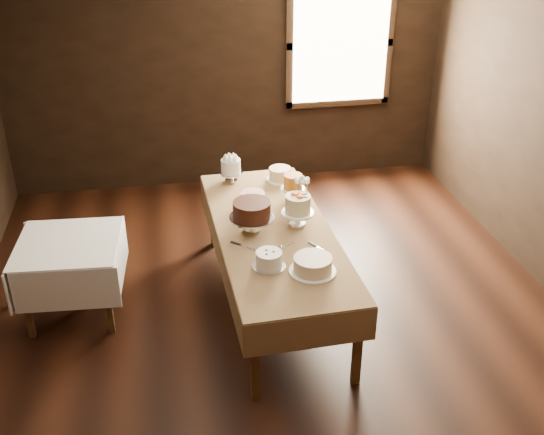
{
  "coord_description": "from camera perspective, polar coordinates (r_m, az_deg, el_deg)",
  "views": [
    {
      "loc": [
        -0.8,
        -4.14,
        3.34
      ],
      "look_at": [
        0.0,
        0.2,
        0.95
      ],
      "focal_mm": 42.46,
      "sensor_mm": 36.0,
      "label": 1
    }
  ],
  "objects": [
    {
      "name": "window",
      "position": [
        7.59,
        6.1,
        15.01
      ],
      "size": [
        1.1,
        0.05,
        1.3
      ],
      "primitive_type": "cube",
      "color": "#FFEABF",
      "rests_on": "wall_back"
    },
    {
      "name": "display_table",
      "position": [
        5.32,
        0.15,
        -1.59
      ],
      "size": [
        1.0,
        2.4,
        0.73
      ],
      "rotation": [
        0.0,
        0.0,
        0.03
      ],
      "color": "#412A15",
      "rests_on": "ground"
    },
    {
      "name": "wall_back",
      "position": [
        7.45,
        -4.04,
        13.24
      ],
      "size": [
        5.0,
        0.02,
        2.8
      ],
      "primitive_type": "cube",
      "color": "black",
      "rests_on": "ground"
    },
    {
      "name": "cake_meringue",
      "position": [
        6.09,
        -3.66,
        4.12
      ],
      "size": [
        0.23,
        0.23,
        0.24
      ],
      "color": "silver",
      "rests_on": "display_table"
    },
    {
      "name": "cake_server_b",
      "position": [
        5.02,
        4.52,
        -2.91
      ],
      "size": [
        0.14,
        0.22,
        0.01
      ],
      "primitive_type": "cube",
      "rotation": [
        0.0,
        0.0,
        -1.07
      ],
      "color": "silver",
      "rests_on": "display_table"
    },
    {
      "name": "cake_caramel",
      "position": [
        5.74,
        1.86,
        2.59
      ],
      "size": [
        0.22,
        0.22,
        0.25
      ],
      "color": "white",
      "rests_on": "display_table"
    },
    {
      "name": "cake_lattice",
      "position": [
        5.68,
        -1.74,
        1.65
      ],
      "size": [
        0.28,
        0.28,
        0.1
      ],
      "color": "white",
      "rests_on": "display_table"
    },
    {
      "name": "side_table",
      "position": [
        5.51,
        -17.59,
        -2.8
      ],
      "size": [
        0.87,
        0.87,
        0.68
      ],
      "rotation": [
        0.0,
        0.0,
        -0.07
      ],
      "color": "#412A15",
      "rests_on": "ground"
    },
    {
      "name": "cake_speckled",
      "position": [
        6.12,
        0.72,
        3.84
      ],
      "size": [
        0.29,
        0.29,
        0.13
      ],
      "color": "white",
      "rests_on": "display_table"
    },
    {
      "name": "cake_server_d",
      "position": [
        5.58,
        1.95,
        0.61
      ],
      "size": [
        0.13,
        0.22,
        0.01
      ],
      "primitive_type": "cube",
      "rotation": [
        0.0,
        0.0,
        1.08
      ],
      "color": "silver",
      "rests_on": "display_table"
    },
    {
      "name": "cake_swirl",
      "position": [
        4.77,
        -0.27,
        -3.8
      ],
      "size": [
        0.28,
        0.28,
        0.13
      ],
      "color": "silver",
      "rests_on": "display_table"
    },
    {
      "name": "cake_flowers",
      "position": [
        5.32,
        2.29,
        0.51
      ],
      "size": [
        0.27,
        0.27,
        0.28
      ],
      "color": "white",
      "rests_on": "display_table"
    },
    {
      "name": "floor",
      "position": [
        5.38,
        0.39,
        -9.94
      ],
      "size": [
        5.0,
        6.0,
        0.01
      ],
      "primitive_type": "cube",
      "color": "black",
      "rests_on": "ground"
    },
    {
      "name": "cake_server_e",
      "position": [
        5.04,
        -2.12,
        -2.68
      ],
      "size": [
        0.19,
        0.18,
        0.01
      ],
      "primitive_type": "cube",
      "rotation": [
        0.0,
        0.0,
        -0.74
      ],
      "color": "silver",
      "rests_on": "display_table"
    },
    {
      "name": "cake_cream",
      "position": [
        4.73,
        3.63,
        -4.23
      ],
      "size": [
        0.4,
        0.4,
        0.12
      ],
      "color": "white",
      "rests_on": "display_table"
    },
    {
      "name": "cake_chocolate",
      "position": [
        5.23,
        -1.79,
        0.04
      ],
      "size": [
        0.38,
        0.38,
        0.27
      ],
      "color": "silver",
      "rests_on": "display_table"
    },
    {
      "name": "cake_server_c",
      "position": [
        5.52,
        -0.76,
        0.29
      ],
      "size": [
        0.03,
        0.24,
        0.01
      ],
      "primitive_type": "cube",
      "rotation": [
        0.0,
        0.0,
        1.57
      ],
      "color": "silver",
      "rests_on": "display_table"
    },
    {
      "name": "cake_server_a",
      "position": [
        5.08,
        1.39,
        -2.4
      ],
      "size": [
        0.22,
        0.14,
        0.01
      ],
      "primitive_type": "cube",
      "rotation": [
        0.0,
        0.0,
        0.5
      ],
      "color": "silver",
      "rests_on": "display_table"
    },
    {
      "name": "flower_bouquet",
      "position": [
        5.47,
        2.67,
        2.73
      ],
      "size": [
        0.14,
        0.14,
        0.2
      ],
      "primitive_type": null,
      "color": "white",
      "rests_on": "flower_vase"
    },
    {
      "name": "flower_vase",
      "position": [
        5.55,
        2.62,
        1.06
      ],
      "size": [
        0.16,
        0.16,
        0.12
      ],
      "primitive_type": "imported",
      "rotation": [
        0.0,
        0.0,
        5.38
      ],
      "color": "#2D2823",
      "rests_on": "display_table"
    }
  ]
}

